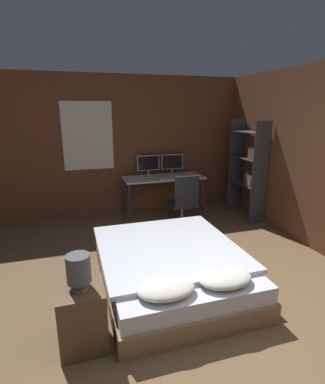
% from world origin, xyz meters
% --- Properties ---
extents(ground_plane, '(20.00, 20.00, 0.00)m').
position_xyz_m(ground_plane, '(0.00, 0.00, 0.00)').
color(ground_plane, brown).
extents(wall_back, '(12.00, 0.08, 2.70)m').
position_xyz_m(wall_back, '(-0.01, 4.18, 1.35)').
color(wall_back, brown).
rests_on(wall_back, ground_plane).
extents(bed, '(1.64, 2.03, 0.53)m').
position_xyz_m(bed, '(-0.23, 1.30, 0.23)').
color(bed, '#846647').
rests_on(bed, ground_plane).
extents(nightstand, '(0.40, 0.42, 0.58)m').
position_xyz_m(nightstand, '(-1.28, 0.61, 0.29)').
color(nightstand, brown).
rests_on(nightstand, ground_plane).
extents(bedside_lamp, '(0.21, 0.21, 0.31)m').
position_xyz_m(bedside_lamp, '(-1.28, 0.61, 0.76)').
color(bedside_lamp, gray).
rests_on(bedside_lamp, nightstand).
extents(desk, '(1.60, 0.64, 0.76)m').
position_xyz_m(desk, '(0.46, 3.80, 0.67)').
color(desk, beige).
rests_on(desk, ground_plane).
extents(monitor_left, '(0.46, 0.16, 0.41)m').
position_xyz_m(monitor_left, '(0.21, 4.01, 0.99)').
color(monitor_left, '#B7B7BC').
rests_on(monitor_left, desk).
extents(monitor_right, '(0.46, 0.16, 0.41)m').
position_xyz_m(monitor_right, '(0.71, 4.01, 0.99)').
color(monitor_right, '#B7B7BC').
rests_on(monitor_right, desk).
extents(keyboard, '(0.34, 0.13, 0.02)m').
position_xyz_m(keyboard, '(0.46, 3.58, 0.77)').
color(keyboard, '#B7B7BC').
rests_on(keyboard, desk).
extents(computer_mouse, '(0.07, 0.05, 0.04)m').
position_xyz_m(computer_mouse, '(0.72, 3.58, 0.78)').
color(computer_mouse, '#B7B7BC').
rests_on(computer_mouse, desk).
extents(office_chair, '(0.52, 0.52, 0.96)m').
position_xyz_m(office_chair, '(0.58, 2.99, 0.39)').
color(office_chair, black).
rests_on(office_chair, ground_plane).
extents(bookshelf, '(0.32, 0.85, 1.87)m').
position_xyz_m(bookshelf, '(1.95, 3.08, 1.02)').
color(bookshelf, '#333338').
rests_on(bookshelf, ground_plane).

